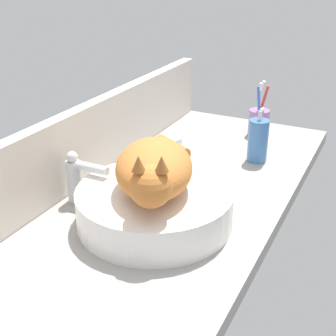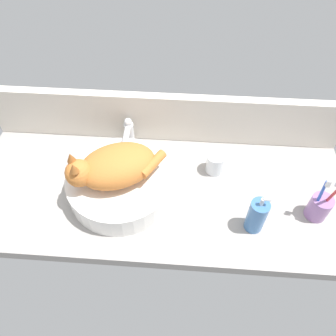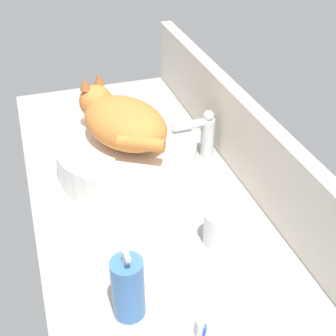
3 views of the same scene
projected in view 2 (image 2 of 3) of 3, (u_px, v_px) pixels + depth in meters
The scene contains 8 objects.
ground_plane at pixel (159, 192), 117.36cm from camera, with size 133.00×55.34×4.00cm, color #9E9993.
backsplash_panel at pixel (165, 118), 124.31cm from camera, with size 133.00×3.60×20.41cm, color silver.
sink_basin at pixel (121, 184), 111.85cm from camera, with size 35.91×35.91×8.46cm, color white.
cat at pixel (113, 166), 103.78cm from camera, with size 30.57×26.00×14.00cm.
faucet at pixel (129, 133), 122.98cm from camera, with size 3.60×11.81×13.60cm.
soap_dispenser at pixel (257, 216), 101.22cm from camera, with size 5.88×5.88×16.07cm.
toothbrush_cup at pixel (319, 207), 105.28cm from camera, with size 6.91×6.91×18.68cm.
water_glass at pixel (215, 164), 118.48cm from camera, with size 6.50×6.50×7.78cm.
Camera 2 is at (7.94, -67.52, 94.09)cm, focal length 35.00 mm.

